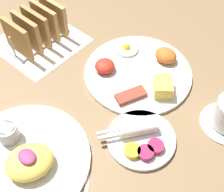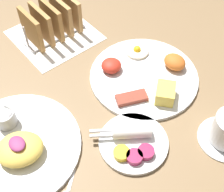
# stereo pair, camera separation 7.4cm
# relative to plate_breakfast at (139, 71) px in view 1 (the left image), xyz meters

# --- Properties ---
(ground_plane) EXTENTS (3.00, 3.00, 0.00)m
(ground_plane) POSITION_rel_plate_breakfast_xyz_m (-0.08, -0.16, -0.01)
(ground_plane) COLOR brown
(napkin_flat) EXTENTS (0.22, 0.22, 0.00)m
(napkin_flat) POSITION_rel_plate_breakfast_xyz_m (-0.29, -0.09, -0.01)
(napkin_flat) COLOR white
(napkin_flat) RESTS_ON ground_plane
(plate_breakfast) EXTENTS (0.28, 0.28, 0.05)m
(plate_breakfast) POSITION_rel_plate_breakfast_xyz_m (0.00, 0.00, 0.00)
(plate_breakfast) COLOR white
(plate_breakfast) RESTS_ON ground_plane
(plate_condiments) EXTENTS (0.15, 0.15, 0.04)m
(plate_condiments) POSITION_rel_plate_breakfast_xyz_m (0.13, -0.16, 0.00)
(plate_condiments) COLOR white
(plate_condiments) RESTS_ON ground_plane
(plate_foreground) EXTENTS (0.29, 0.29, 0.06)m
(plate_foreground) POSITION_rel_plate_breakfast_xyz_m (-0.03, -0.36, 0.00)
(plate_foreground) COLOR white
(plate_foreground) RESTS_ON ground_plane
(toast_rack) EXTENTS (0.10, 0.18, 0.10)m
(toast_rack) POSITION_rel_plate_breakfast_xyz_m (-0.29, -0.09, 0.04)
(toast_rack) COLOR #B7B7BC
(toast_rack) RESTS_ON ground_plane
(teaspoon) EXTENTS (0.09, 0.10, 0.01)m
(teaspoon) POSITION_rel_plate_breakfast_xyz_m (0.11, -0.31, -0.01)
(teaspoon) COLOR silver
(teaspoon) RESTS_ON ground_plane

